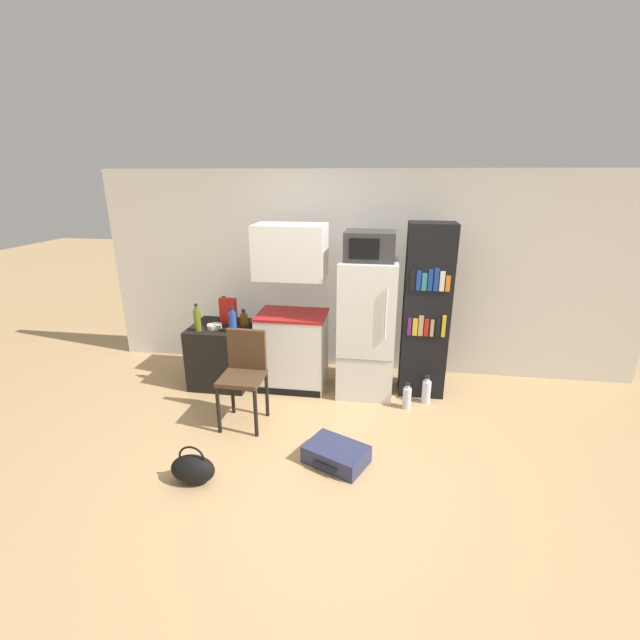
{
  "coord_description": "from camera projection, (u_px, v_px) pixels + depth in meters",
  "views": [
    {
      "loc": [
        0.45,
        -3.07,
        2.33
      ],
      "look_at": [
        -0.15,
        0.85,
        0.98
      ],
      "focal_mm": 24.0,
      "sensor_mm": 36.0,
      "label": 1
    }
  ],
  "objects": [
    {
      "name": "bottle_milk_white",
      "position": [
        243.0,
        317.0,
        4.96
      ],
      "size": [
        0.08,
        0.08,
        0.15
      ],
      "color": "white",
      "rests_on": "side_table"
    },
    {
      "name": "water_bottle_front",
      "position": [
        407.0,
        397.0,
        4.47
      ],
      "size": [
        0.09,
        0.09,
        0.29
      ],
      "color": "silver",
      "rests_on": "ground_plane"
    },
    {
      "name": "bottle_wine_dark",
      "position": [
        225.0,
        310.0,
        5.05
      ],
      "size": [
        0.07,
        0.07,
        0.28
      ],
      "color": "black",
      "rests_on": "side_table"
    },
    {
      "name": "cereal_box",
      "position": [
        228.0,
        311.0,
        4.89
      ],
      "size": [
        0.19,
        0.07,
        0.3
      ],
      "color": "red",
      "rests_on": "side_table"
    },
    {
      "name": "bookshelf",
      "position": [
        426.0,
        312.0,
        4.58
      ],
      "size": [
        0.48,
        0.38,
        1.88
      ],
      "color": "black",
      "rests_on": "ground_plane"
    },
    {
      "name": "water_bottle_middle",
      "position": [
        426.0,
        391.0,
        4.59
      ],
      "size": [
        0.09,
        0.09,
        0.31
      ],
      "color": "silver",
      "rests_on": "ground_plane"
    },
    {
      "name": "handbag",
      "position": [
        193.0,
        469.0,
        3.39
      ],
      "size": [
        0.36,
        0.2,
        0.33
      ],
      "color": "black",
      "rests_on": "ground_plane"
    },
    {
      "name": "microwave",
      "position": [
        370.0,
        246.0,
        4.35
      ],
      "size": [
        0.51,
        0.42,
        0.3
      ],
      "color": "#333333",
      "rests_on": "refrigerator"
    },
    {
      "name": "refrigerator",
      "position": [
        367.0,
        329.0,
        4.64
      ],
      "size": [
        0.6,
        0.6,
        1.5
      ],
      "color": "silver",
      "rests_on": "ground_plane"
    },
    {
      "name": "wall_back",
      "position": [
        363.0,
        274.0,
        5.15
      ],
      "size": [
        6.4,
        0.1,
        2.4
      ],
      "color": "silver",
      "rests_on": "ground_plane"
    },
    {
      "name": "side_table",
      "position": [
        222.0,
        354.0,
        4.97
      ],
      "size": [
        0.65,
        0.63,
        0.71
      ],
      "color": "black",
      "rests_on": "ground_plane"
    },
    {
      "name": "ground_plane",
      "position": [
        322.0,
        460.0,
        3.69
      ],
      "size": [
        24.0,
        24.0,
        0.0
      ],
      "primitive_type": "plane",
      "color": "tan"
    },
    {
      "name": "suitcase_large_flat",
      "position": [
        336.0,
        454.0,
        3.64
      ],
      "size": [
        0.6,
        0.52,
        0.15
      ],
      "rotation": [
        0.0,
        0.0,
        -0.43
      ],
      "color": "navy",
      "rests_on": "ground_plane"
    },
    {
      "name": "kitchen_hutch",
      "position": [
        292.0,
        317.0,
        4.74
      ],
      "size": [
        0.76,
        0.55,
        1.85
      ],
      "color": "silver",
      "rests_on": "ground_plane"
    },
    {
      "name": "bottle_blue_soda",
      "position": [
        233.0,
        322.0,
        4.62
      ],
      "size": [
        0.08,
        0.08,
        0.29
      ],
      "color": "#1E47A3",
      "rests_on": "side_table"
    },
    {
      "name": "bottle_amber_beer",
      "position": [
        244.0,
        319.0,
        4.87
      ],
      "size": [
        0.09,
        0.09,
        0.17
      ],
      "color": "brown",
      "rests_on": "side_table"
    },
    {
      "name": "bottle_olive_oil",
      "position": [
        197.0,
        320.0,
        4.66
      ],
      "size": [
        0.07,
        0.07,
        0.31
      ],
      "color": "#566619",
      "rests_on": "side_table"
    },
    {
      "name": "chair",
      "position": [
        244.0,
        368.0,
        4.13
      ],
      "size": [
        0.41,
        0.41,
        0.93
      ],
      "rotation": [
        0.0,
        0.0,
        -0.02
      ],
      "color": "black",
      "rests_on": "ground_plane"
    },
    {
      "name": "bowl",
      "position": [
        214.0,
        326.0,
        4.77
      ],
      "size": [
        0.16,
        0.16,
        0.04
      ],
      "color": "silver",
      "rests_on": "side_table"
    }
  ]
}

